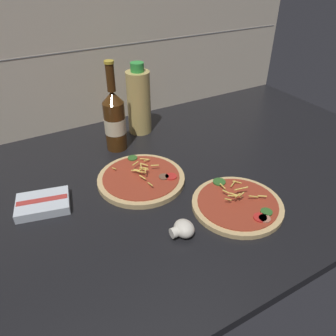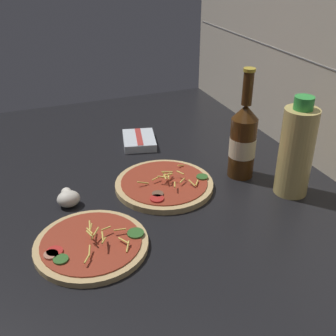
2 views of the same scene
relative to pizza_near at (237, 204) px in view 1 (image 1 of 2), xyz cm
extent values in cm
cube|color=black|center=(-7.50, 20.50, -2.05)|extent=(160.00, 90.00, 2.50)
cube|color=beige|center=(-7.50, 66.00, 26.70)|extent=(160.00, 1.00, 60.00)
cube|color=gray|center=(-7.50, 65.45, 26.70)|extent=(156.80, 0.16, 0.30)
cylinder|color=tan|center=(-0.04, 0.03, -0.15)|extent=(23.54, 23.54, 1.30)
cylinder|color=#9E3823|center=(-0.04, 0.03, 0.65)|extent=(20.72, 20.72, 0.30)
cylinder|color=#336628|center=(1.02, 9.26, 1.00)|extent=(3.56, 3.56, 0.40)
cylinder|color=#336628|center=(3.54, -6.63, 1.00)|extent=(2.96, 2.96, 0.40)
cylinder|color=red|center=(0.76, -7.39, 1.00)|extent=(3.27, 3.27, 0.40)
cylinder|color=#B7755B|center=(1.45, -8.20, 1.00)|extent=(2.87, 2.87, 0.40)
cylinder|color=#EFCC56|center=(1.94, 2.12, 2.91)|extent=(2.88, 0.87, 0.38)
cylinder|color=#EFCC56|center=(0.70, -0.25, 3.34)|extent=(2.06, 1.00, 0.51)
cylinder|color=#EFCC56|center=(-1.49, 0.31, 3.30)|extent=(3.39, 1.05, 1.09)
cylinder|color=#EFCC56|center=(-0.37, 0.02, 3.16)|extent=(2.24, 1.05, 0.51)
cylinder|color=#EFCC56|center=(3.26, 6.07, 1.59)|extent=(2.74, 1.72, 0.42)
cylinder|color=#EFCC56|center=(4.12, -1.10, 1.77)|extent=(2.66, 1.14, 1.18)
cylinder|color=#EFCC56|center=(3.11, 2.07, 2.73)|extent=(2.64, 1.61, 1.10)
cylinder|color=#EFCC56|center=(-0.17, 6.24, 1.91)|extent=(0.62, 2.65, 0.48)
cylinder|color=#EFCC56|center=(-0.06, 1.01, 2.51)|extent=(2.77, 2.43, 1.06)
cylinder|color=#EFCC56|center=(6.23, -2.08, 1.76)|extent=(2.13, 1.60, 0.40)
cylinder|color=#EFCC56|center=(-1.20, 3.55, 2.25)|extent=(0.95, 2.18, 0.45)
cylinder|color=#EFCC56|center=(-2.75, 0.75, 2.27)|extent=(1.84, 1.06, 0.96)
cylinder|color=#EFCC56|center=(4.97, 6.38, 1.32)|extent=(2.50, 1.55, 1.13)
cylinder|color=tan|center=(-16.76, 22.55, -0.05)|extent=(25.02, 25.02, 1.51)
cylinder|color=#9E3823|center=(-16.76, 22.55, 0.86)|extent=(22.02, 22.02, 0.30)
cylinder|color=#336628|center=(-14.97, 32.36, 1.21)|extent=(2.98, 2.98, 0.40)
cylinder|color=red|center=(-9.53, 17.93, 1.21)|extent=(3.31, 3.31, 0.40)
cylinder|color=brown|center=(-11.38, 18.80, 1.21)|extent=(2.85, 2.85, 0.40)
cylinder|color=#EFCC56|center=(-12.12, 28.13, 1.86)|extent=(2.44, 1.09, 0.98)
cylinder|color=#EFCC56|center=(-13.94, 26.29, 1.94)|extent=(1.81, 2.20, 0.53)
cylinder|color=#EFCC56|center=(-16.73, 16.84, 1.84)|extent=(0.51, 3.00, 1.27)
cylinder|color=#EFCC56|center=(-17.50, 23.95, 2.33)|extent=(2.27, 2.95, 1.17)
cylinder|color=#EFCC56|center=(-16.32, 23.17, 3.85)|extent=(1.26, 2.83, 0.49)
cylinder|color=#EFCC56|center=(-11.84, 23.43, 2.57)|extent=(2.35, 1.23, 0.37)
cylinder|color=#EFCC56|center=(-15.89, 22.31, 3.18)|extent=(2.77, 0.60, 1.06)
cylinder|color=#EFCC56|center=(-17.23, 20.06, 2.03)|extent=(1.10, 2.40, 0.55)
cylinder|color=#EFCC56|center=(-17.32, 24.23, 2.33)|extent=(1.26, 2.04, 0.74)
cylinder|color=#EFCC56|center=(-22.27, 29.45, 1.44)|extent=(0.73, 2.03, 0.94)
cylinder|color=#EFCC56|center=(-12.28, 29.62, 1.48)|extent=(2.41, 1.84, 0.36)
cylinder|color=#EFCC56|center=(-15.62, 21.79, 3.05)|extent=(1.73, 2.51, 0.42)
cylinder|color=#EFCC56|center=(-16.44, 26.86, 2.80)|extent=(2.37, 1.29, 0.42)
cylinder|color=#EFCC56|center=(-16.77, 22.48, 2.57)|extent=(1.76, 1.74, 0.43)
cylinder|color=#EFCC56|center=(-15.50, 23.30, 2.94)|extent=(2.31, 1.28, 0.75)
cylinder|color=#47280F|center=(-15.45, 43.92, 7.27)|extent=(6.85, 6.85, 16.16)
cone|color=#47280F|center=(-15.45, 43.92, 17.23)|extent=(6.85, 6.85, 3.75)
cylinder|color=#47280F|center=(-15.45, 43.92, 23.28)|extent=(2.60, 2.60, 8.34)
cylinder|color=gold|center=(-15.45, 43.92, 27.85)|extent=(2.99, 2.99, 0.80)
cylinder|color=beige|center=(-15.45, 43.92, 7.60)|extent=(6.91, 6.91, 5.17)
cylinder|color=#D6B766|center=(-3.30, 51.26, 10.19)|extent=(8.24, 8.24, 21.99)
cylinder|color=green|center=(-3.30, 51.26, 22.68)|extent=(4.53, 4.53, 3.00)
cylinder|color=white|center=(-19.47, -1.54, 1.10)|extent=(2.45, 2.45, 2.45)
ellipsoid|color=silver|center=(-17.29, -1.54, 1.10)|extent=(4.64, 5.45, 3.82)
cube|color=silver|center=(-43.81, 24.66, 0.40)|extent=(15.01, 12.36, 2.40)
cube|color=#B73833|center=(-43.81, 24.66, 1.68)|extent=(12.55, 4.57, 0.16)
camera|label=1|loc=(-47.82, -47.70, 55.06)|focal=35.00mm
camera|label=2|loc=(69.33, -10.39, 55.31)|focal=45.00mm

